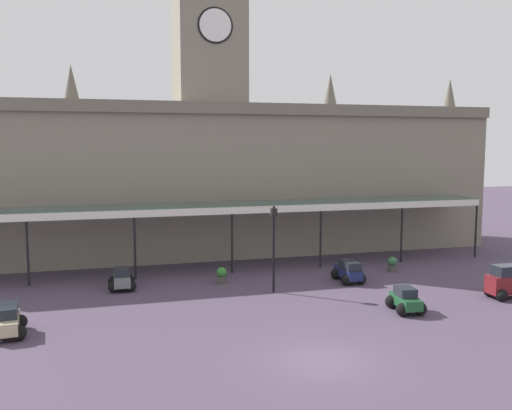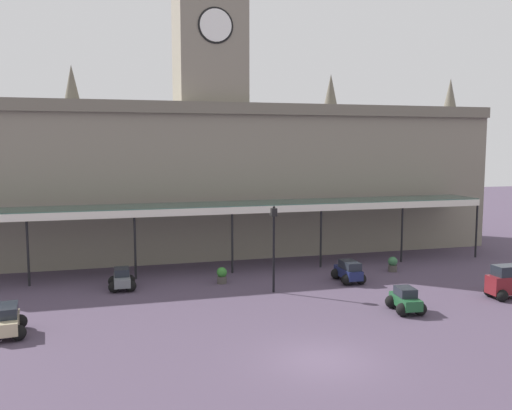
{
  "view_description": "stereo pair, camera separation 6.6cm",
  "coord_description": "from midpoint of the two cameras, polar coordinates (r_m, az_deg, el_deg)",
  "views": [
    {
      "loc": [
        -7.81,
        -18.56,
        8.13
      ],
      "look_at": [
        0.0,
        9.13,
        4.93
      ],
      "focal_mm": 38.59,
      "sensor_mm": 36.0,
      "label": 1
    },
    {
      "loc": [
        -7.75,
        -18.58,
        8.13
      ],
      "look_at": [
        0.0,
        9.13,
        4.93
      ],
      "focal_mm": 38.59,
      "sensor_mm": 36.0,
      "label": 2
    }
  ],
  "objects": [
    {
      "name": "car_maroon_van",
      "position": [
        32.31,
        24.89,
        -7.35
      ],
      "size": [
        2.42,
        1.62,
        1.77
      ],
      "color": "maroon",
      "rests_on": "ground"
    },
    {
      "name": "car_beige_estate",
      "position": [
        26.16,
        -24.29,
        -11.03
      ],
      "size": [
        1.68,
        2.33,
        1.27
      ],
      "color": "tan",
      "rests_on": "ground"
    },
    {
      "name": "station_building",
      "position": [
        41.16,
        -4.72,
        3.62
      ],
      "size": [
        42.7,
        7.27,
        20.4
      ],
      "color": "gray",
      "rests_on": "ground"
    },
    {
      "name": "car_grey_sedan",
      "position": [
        32.05,
        -13.67,
        -7.59
      ],
      "size": [
        1.53,
        2.06,
        1.19
      ],
      "color": "slate",
      "rests_on": "ground"
    },
    {
      "name": "victorian_lamppost",
      "position": [
        30.03,
        1.92,
        -3.51
      ],
      "size": [
        0.3,
        0.3,
        4.79
      ],
      "color": "black",
      "rests_on": "ground"
    },
    {
      "name": "planter_by_canopy",
      "position": [
        36.4,
        14.03,
        -5.95
      ],
      "size": [
        0.6,
        0.6,
        0.96
      ],
      "color": "#47423D",
      "rests_on": "ground"
    },
    {
      "name": "planter_forecourt_centre",
      "position": [
        32.46,
        -3.5,
        -7.27
      ],
      "size": [
        0.6,
        0.6,
        0.96
      ],
      "color": "#47423D",
      "rests_on": "ground"
    },
    {
      "name": "car_green_sedan",
      "position": [
        28.11,
        15.3,
        -9.62
      ],
      "size": [
        1.67,
        2.14,
        1.19
      ],
      "color": "#1E512D",
      "rests_on": "ground"
    },
    {
      "name": "car_navy_estate",
      "position": [
        33.21,
        9.63,
        -6.9
      ],
      "size": [
        1.56,
        2.26,
        1.27
      ],
      "color": "#19214C",
      "rests_on": "ground"
    },
    {
      "name": "entrance_canopy",
      "position": [
        35.61,
        -2.9,
        -0.12
      ],
      "size": [
        36.1,
        3.26,
        4.28
      ],
      "color": "#38564C",
      "rests_on": "ground"
    },
    {
      "name": "ground_plane",
      "position": [
        21.71,
        6.84,
        -15.68
      ],
      "size": [
        140.0,
        140.0,
        0.0
      ],
      "primitive_type": "plane",
      "color": "#4A3D51"
    }
  ]
}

